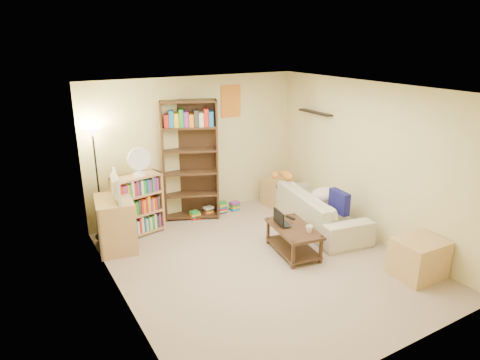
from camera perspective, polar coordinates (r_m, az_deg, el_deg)
The scene contains 19 objects.
room at distance 5.75m, azimuth 3.38°, elevation 3.25°, with size 4.50×4.54×2.52m.
sofa at distance 7.54m, azimuth 10.40°, elevation -3.77°, with size 1.18×2.23×0.62m, color beige.
navy_pillow at distance 7.13m, azimuth 13.09°, elevation -2.85°, with size 0.41×0.12×0.37m, color navy.
cream_blanket at distance 7.57m, azimuth 11.30°, elevation -1.92°, with size 0.57×0.41×0.24m, color silver.
tabby_cat at distance 7.95m, azimuth 5.90°, elevation 0.66°, with size 0.49×0.24×0.17m.
coffee_table at distance 6.56m, azimuth 7.14°, elevation -7.46°, with size 0.68×1.03×0.43m.
laptop at distance 6.59m, azimuth 6.24°, elevation -5.73°, with size 0.28×0.36×0.03m, color black.
laptop_screen at distance 6.48m, azimuth 5.18°, elevation -5.00°, with size 0.01×0.32×0.21m, color white.
mug at distance 6.35m, azimuth 9.22°, elevation -6.46°, with size 0.14×0.14×0.10m, color white.
tv_remote at distance 6.79m, azimuth 6.73°, elevation -5.00°, with size 0.05×0.17×0.02m, color black.
tv_stand at distance 6.88m, azimuth -16.24°, elevation -5.62°, with size 0.54×0.76×0.81m, color tan.
television at distance 6.66m, azimuth -16.71°, elevation -0.85°, with size 0.20×0.70×0.40m, color black.
tall_bookshelf at distance 7.52m, azimuth -6.65°, elevation 2.94°, with size 1.01×0.66×2.13m.
short_bookshelf at distance 7.22m, azimuth -13.42°, elevation -3.28°, with size 0.84×0.46×1.02m.
desk_fan at distance 6.95m, azimuth -13.32°, elevation 2.39°, with size 0.36×0.20×0.46m.
floor_lamp at distance 6.98m, azimuth -18.84°, elevation 3.65°, with size 0.31×0.31×1.83m.
side_table at distance 8.36m, azimuth 4.87°, elevation -1.63°, with size 0.45×0.45×0.51m, color #AF7955.
end_cabinet at distance 6.41m, azimuth 22.73°, elevation -9.56°, with size 0.65×0.54×0.54m, color tan.
book_stacks at distance 7.95m, azimuth -3.23°, elevation -3.98°, with size 1.00×0.15×0.22m.
Camera 1 is at (-3.07, -4.60, 3.15)m, focal length 32.00 mm.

